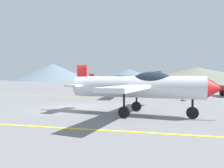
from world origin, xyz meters
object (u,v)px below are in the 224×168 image
object	(u,v)px
airplane_far	(113,81)
traffic_cone_side	(183,97)
airplane_near	(140,86)
airplane_mid	(125,82)

from	to	relation	value
airplane_far	traffic_cone_side	size ratio (longest dim) A/B	14.27
traffic_cone_side	airplane_near	bearing A→B (deg)	-111.57
airplane_mid	traffic_cone_side	size ratio (longest dim) A/B	14.26
airplane_mid	airplane_far	world-z (taller)	same
airplane_near	airplane_mid	size ratio (longest dim) A/B	1.00
airplane_near	airplane_mid	bearing A→B (deg)	103.09
airplane_far	airplane_near	bearing A→B (deg)	-73.80
airplane_near	traffic_cone_side	xyz separation A→B (m)	(2.83, 7.17, -1.13)
airplane_near	airplane_far	size ratio (longest dim) A/B	1.00
airplane_near	airplane_mid	distance (m)	10.57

